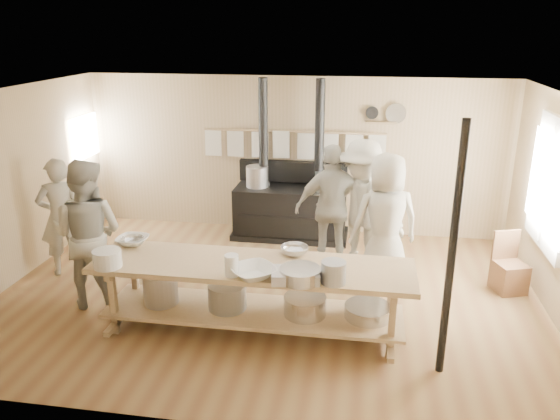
{
  "coord_description": "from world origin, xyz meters",
  "views": [
    {
      "loc": [
        1.2,
        -6.33,
        3.38
      ],
      "look_at": [
        0.14,
        0.2,
        1.12
      ],
      "focal_mm": 35.0,
      "sensor_mm": 36.0,
      "label": 1
    }
  ],
  "objects": [
    {
      "name": "bowl_steel_a",
      "position": [
        -1.55,
        -0.57,
        0.89
      ],
      "size": [
        0.38,
        0.38,
        0.09
      ],
      "primitive_type": "imported",
      "rotation": [
        0.0,
        0.0,
        0.91
      ],
      "color": "silver",
      "rests_on": "prep_table"
    },
    {
      "name": "window_right",
      "position": [
        3.47,
        0.6,
        1.5
      ],
      "size": [
        0.09,
        1.5,
        1.65
      ],
      "color": "beige",
      "rests_on": "ground"
    },
    {
      "name": "mixing_bowl_large",
      "position": [
        0.58,
        -1.23,
        0.92
      ],
      "size": [
        0.47,
        0.47,
        0.14
      ],
      "primitive_type": "cylinder",
      "rotation": [
        0.0,
        0.0,
        0.07
      ],
      "color": "silver",
      "rests_on": "prep_table"
    },
    {
      "name": "cook_far_left",
      "position": [
        -2.96,
        0.23,
        0.84
      ],
      "size": [
        0.73,
        0.69,
        1.67
      ],
      "primitive_type": "imported",
      "rotation": [
        0.0,
        0.0,
        3.79
      ],
      "color": "#B3B19F",
      "rests_on": "ground"
    },
    {
      "name": "room_shell",
      "position": [
        0.0,
        0.0,
        1.62
      ],
      "size": [
        7.0,
        7.0,
        7.0
      ],
      "color": "tan",
      "rests_on": "ground"
    },
    {
      "name": "support_post",
      "position": [
        2.05,
        -1.35,
        1.3
      ],
      "size": [
        0.08,
        0.08,
        2.6
      ],
      "primitive_type": "cylinder",
      "color": "black",
      "rests_on": "ground"
    },
    {
      "name": "bucket_galv",
      "position": [
        0.92,
        -1.23,
        0.97
      ],
      "size": [
        0.34,
        0.34,
        0.24
      ],
      "primitive_type": "cylinder",
      "rotation": [
        0.0,
        0.0,
        0.42
      ],
      "color": "gray",
      "rests_on": "prep_table"
    },
    {
      "name": "chair",
      "position": [
        3.14,
        0.64,
        0.24
      ],
      "size": [
        0.48,
        0.48,
        0.8
      ],
      "rotation": [
        0.0,
        0.0,
        0.34
      ],
      "color": "brown",
      "rests_on": "ground"
    },
    {
      "name": "bowl_steel_b",
      "position": [
        0.43,
        -0.57,
        0.9
      ],
      "size": [
        0.41,
        0.41,
        0.1
      ],
      "primitive_type": "imported",
      "rotation": [
        0.0,
        0.0,
        3.48
      ],
      "color": "silver",
      "rests_on": "prep_table"
    },
    {
      "name": "deep_bowl_enamel",
      "position": [
        -1.55,
        -1.23,
        0.95
      ],
      "size": [
        0.4,
        0.4,
        0.19
      ],
      "primitive_type": "cylinder",
      "rotation": [
        0.0,
        0.0,
        0.35
      ],
      "color": "white",
      "rests_on": "prep_table"
    },
    {
      "name": "stove",
      "position": [
        -0.01,
        2.12,
        0.52
      ],
      "size": [
        1.9,
        0.75,
        2.6
      ],
      "color": "black",
      "rests_on": "ground"
    },
    {
      "name": "cook_right",
      "position": [
        0.76,
        1.03,
        0.91
      ],
      "size": [
        1.15,
        0.7,
        1.82
      ],
      "primitive_type": "imported",
      "rotation": [
        0.0,
        0.0,
        3.4
      ],
      "color": "#B3B19F",
      "rests_on": "ground"
    },
    {
      "name": "left_opening",
      "position": [
        -3.45,
        2.0,
        1.6
      ],
      "size": [
        0.0,
        0.9,
        0.9
      ],
      "color": "white",
      "rests_on": "ground"
    },
    {
      "name": "roasting_pan",
      "position": [
        0.53,
        -1.23,
        0.91
      ],
      "size": [
        0.54,
        0.4,
        0.11
      ],
      "primitive_type": "cube",
      "rotation": [
        0.0,
        0.0,
        0.15
      ],
      "color": "#B2B2B7",
      "rests_on": "prep_table"
    },
    {
      "name": "cook_center",
      "position": [
        1.48,
        0.51,
        0.92
      ],
      "size": [
        1.03,
        0.82,
        1.84
      ],
      "primitive_type": "imported",
      "rotation": [
        0.0,
        0.0,
        3.43
      ],
      "color": "#B3B19F",
      "rests_on": "ground"
    },
    {
      "name": "ground",
      "position": [
        0.0,
        0.0,
        0.0
      ],
      "size": [
        7.0,
        7.0,
        0.0
      ],
      "primitive_type": "plane",
      "color": "brown",
      "rests_on": "ground"
    },
    {
      "name": "bowl_white_b",
      "position": [
        0.08,
        -1.23,
        0.91
      ],
      "size": [
        0.65,
        0.65,
        0.11
      ],
      "primitive_type": "imported",
      "rotation": [
        0.0,
        0.0,
        2.27
      ],
      "color": "white",
      "rests_on": "prep_table"
    },
    {
      "name": "bowl_white_a",
      "position": [
        -1.55,
        -0.57,
        0.9
      ],
      "size": [
        0.39,
        0.39,
        0.09
      ],
      "primitive_type": "imported",
      "rotation": [
        0.0,
        0.0,
        -0.06
      ],
      "color": "white",
      "rests_on": "prep_table"
    },
    {
      "name": "back_wall_shelf",
      "position": [
        1.46,
        2.43,
        2.0
      ],
      "size": [
        0.63,
        0.14,
        0.32
      ],
      "color": "#A07F5B",
      "rests_on": "ground"
    },
    {
      "name": "cook_by_window",
      "position": [
        1.17,
        0.99,
        0.96
      ],
      "size": [
        1.37,
        0.99,
        1.91
      ],
      "primitive_type": "imported",
      "rotation": [
        0.0,
        0.0,
        -0.25
      ],
      "color": "#B3B19F",
      "rests_on": "ground"
    },
    {
      "name": "cook_left",
      "position": [
        -2.13,
        -0.57,
        0.94
      ],
      "size": [
        0.92,
        0.72,
        1.88
      ],
      "primitive_type": "imported",
      "rotation": [
        0.0,
        0.0,
        3.13
      ],
      "color": "#B3B19F",
      "rests_on": "ground"
    },
    {
      "name": "pitcher",
      "position": [
        -0.15,
        -1.23,
        0.97
      ],
      "size": [
        0.18,
        0.18,
        0.24
      ],
      "primitive_type": "cylinder",
      "rotation": [
        0.0,
        0.0,
        0.24
      ],
      "color": "white",
      "rests_on": "prep_table"
    },
    {
      "name": "towel_rail",
      "position": [
        -0.0,
        2.4,
        1.55
      ],
      "size": [
        3.0,
        0.04,
        0.47
      ],
      "color": "#A07F5B",
      "rests_on": "ground"
    },
    {
      "name": "prep_table",
      "position": [
        -0.01,
        -0.9,
        0.52
      ],
      "size": [
        3.6,
        0.9,
        0.85
      ],
      "color": "#A07F5B",
      "rests_on": "ground"
    }
  ]
}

